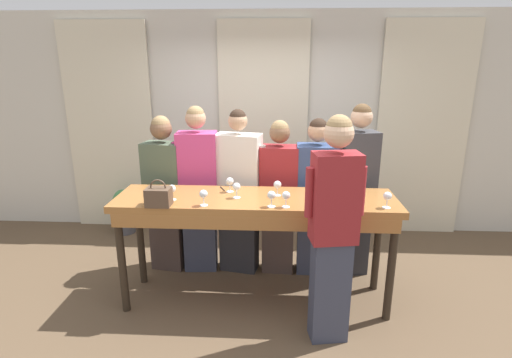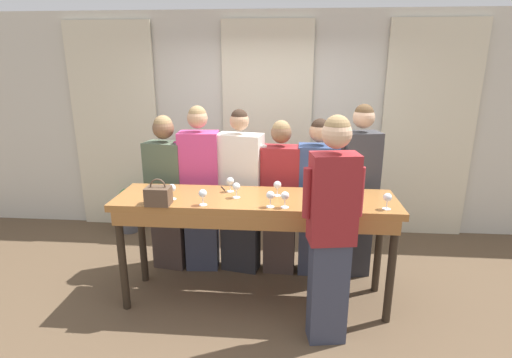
{
  "view_description": "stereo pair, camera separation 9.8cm",
  "coord_description": "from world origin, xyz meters",
  "px_view_note": "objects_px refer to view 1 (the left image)",
  "views": [
    {
      "loc": [
        0.19,
        -3.36,
        2.2
      ],
      "look_at": [
        0.0,
        0.06,
        1.19
      ],
      "focal_mm": 28.0,
      "sensor_mm": 36.0,
      "label": 1
    },
    {
      "loc": [
        0.29,
        -3.35,
        2.2
      ],
      "look_at": [
        0.0,
        0.06,
        1.19
      ],
      "focal_mm": 28.0,
      "sensor_mm": 36.0,
      "label": 2
    }
  ],
  "objects_px": {
    "wine_glass_center_mid": "(343,186)",
    "guest_cream_sweater": "(239,192)",
    "tasting_bar": "(255,210)",
    "wine_glass_front_mid": "(172,189)",
    "guest_striped_shirt": "(279,197)",
    "wine_glass_front_right": "(277,185)",
    "wine_glass_near_host": "(203,195)",
    "potted_plant": "(124,211)",
    "wine_glass_back_right": "(271,196)",
    "wine_glass_front_left": "(387,197)",
    "wine_glass_back_left": "(237,187)",
    "host_pouring": "(333,227)",
    "wine_glass_back_mid": "(333,185)",
    "guest_olive_jacket": "(165,192)",
    "wine_glass_center_right": "(230,182)",
    "wine_bottle": "(342,188)",
    "wine_glass_center_left": "(320,188)",
    "guest_beige_cap": "(356,189)",
    "guest_navy_coat": "(315,197)",
    "guest_pink_top": "(199,189)",
    "handbag": "(159,196)",
    "wine_glass_by_bottle": "(286,196)"
  },
  "relations": [
    {
      "from": "host_pouring",
      "to": "potted_plant",
      "type": "relative_size",
      "value": 3.1
    },
    {
      "from": "wine_glass_front_mid",
      "to": "wine_glass_back_mid",
      "type": "relative_size",
      "value": 1.0
    },
    {
      "from": "tasting_bar",
      "to": "wine_glass_near_host",
      "type": "height_order",
      "value": "wine_glass_near_host"
    },
    {
      "from": "wine_glass_back_mid",
      "to": "wine_glass_back_right",
      "type": "xyz_separation_m",
      "value": [
        -0.54,
        -0.31,
        0.0
      ]
    },
    {
      "from": "wine_glass_front_left",
      "to": "wine_glass_center_mid",
      "type": "xyz_separation_m",
      "value": [
        -0.32,
        0.29,
        0.0
      ]
    },
    {
      "from": "wine_glass_back_right",
      "to": "potted_plant",
      "type": "height_order",
      "value": "wine_glass_back_right"
    },
    {
      "from": "tasting_bar",
      "to": "guest_olive_jacket",
      "type": "distance_m",
      "value": 1.16
    },
    {
      "from": "guest_striped_shirt",
      "to": "host_pouring",
      "type": "height_order",
      "value": "host_pouring"
    },
    {
      "from": "wine_glass_front_mid",
      "to": "wine_glass_back_right",
      "type": "distance_m",
      "value": 0.88
    },
    {
      "from": "wine_glass_front_mid",
      "to": "potted_plant",
      "type": "distance_m",
      "value": 2.11
    },
    {
      "from": "guest_beige_cap",
      "to": "host_pouring",
      "type": "height_order",
      "value": "host_pouring"
    },
    {
      "from": "wine_glass_front_mid",
      "to": "guest_striped_shirt",
      "type": "relative_size",
      "value": 0.08
    },
    {
      "from": "handbag",
      "to": "guest_navy_coat",
      "type": "height_order",
      "value": "guest_navy_coat"
    },
    {
      "from": "wine_glass_front_mid",
      "to": "guest_navy_coat",
      "type": "bearing_deg",
      "value": 27.9
    },
    {
      "from": "wine_glass_center_mid",
      "to": "guest_striped_shirt",
      "type": "height_order",
      "value": "guest_striped_shirt"
    },
    {
      "from": "wine_glass_back_mid",
      "to": "guest_olive_jacket",
      "type": "distance_m",
      "value": 1.77
    },
    {
      "from": "wine_glass_front_right",
      "to": "guest_navy_coat",
      "type": "distance_m",
      "value": 0.72
    },
    {
      "from": "wine_glass_near_host",
      "to": "guest_olive_jacket",
      "type": "bearing_deg",
      "value": 124.71
    },
    {
      "from": "wine_bottle",
      "to": "wine_glass_center_right",
      "type": "height_order",
      "value": "wine_bottle"
    },
    {
      "from": "wine_glass_center_right",
      "to": "guest_striped_shirt",
      "type": "distance_m",
      "value": 0.7
    },
    {
      "from": "tasting_bar",
      "to": "wine_glass_back_left",
      "type": "bearing_deg",
      "value": -178.11
    },
    {
      "from": "wine_glass_near_host",
      "to": "wine_glass_by_bottle",
      "type": "bearing_deg",
      "value": -0.1
    },
    {
      "from": "wine_glass_center_left",
      "to": "potted_plant",
      "type": "xyz_separation_m",
      "value": [
        -2.39,
        1.47,
        -0.84
      ]
    },
    {
      "from": "wine_bottle",
      "to": "wine_glass_back_mid",
      "type": "height_order",
      "value": "wine_bottle"
    },
    {
      "from": "wine_glass_center_right",
      "to": "guest_striped_shirt",
      "type": "xyz_separation_m",
      "value": [
        0.45,
        0.44,
        -0.29
      ]
    },
    {
      "from": "wine_glass_back_left",
      "to": "wine_glass_back_mid",
      "type": "height_order",
      "value": "same"
    },
    {
      "from": "wine_glass_front_left",
      "to": "wine_glass_back_left",
      "type": "height_order",
      "value": "same"
    },
    {
      "from": "wine_glass_back_mid",
      "to": "host_pouring",
      "type": "xyz_separation_m",
      "value": [
        -0.07,
        -0.6,
        -0.15
      ]
    },
    {
      "from": "wine_glass_front_mid",
      "to": "guest_olive_jacket",
      "type": "relative_size",
      "value": 0.08
    },
    {
      "from": "wine_glass_center_left",
      "to": "wine_glass_near_host",
      "type": "distance_m",
      "value": 1.01
    },
    {
      "from": "tasting_bar",
      "to": "wine_glass_center_right",
      "type": "distance_m",
      "value": 0.36
    },
    {
      "from": "tasting_bar",
      "to": "wine_glass_near_host",
      "type": "distance_m",
      "value": 0.52
    },
    {
      "from": "wine_glass_front_right",
      "to": "guest_olive_jacket",
      "type": "xyz_separation_m",
      "value": [
        -1.18,
        0.52,
        -0.26
      ]
    },
    {
      "from": "guest_olive_jacket",
      "to": "guest_cream_sweater",
      "type": "xyz_separation_m",
      "value": [
        0.78,
        0.0,
        0.01
      ]
    },
    {
      "from": "guest_cream_sweater",
      "to": "tasting_bar",
      "type": "bearing_deg",
      "value": -70.77
    },
    {
      "from": "wine_glass_center_mid",
      "to": "guest_cream_sweater",
      "type": "relative_size",
      "value": 0.08
    },
    {
      "from": "wine_bottle",
      "to": "wine_glass_near_host",
      "type": "bearing_deg",
      "value": -171.7
    },
    {
      "from": "wine_bottle",
      "to": "potted_plant",
      "type": "distance_m",
      "value": 3.12
    },
    {
      "from": "wine_glass_back_right",
      "to": "host_pouring",
      "type": "relative_size",
      "value": 0.07
    },
    {
      "from": "guest_striped_shirt",
      "to": "wine_glass_front_right",
      "type": "bearing_deg",
      "value": -91.66
    },
    {
      "from": "wine_glass_back_left",
      "to": "guest_pink_top",
      "type": "xyz_separation_m",
      "value": [
        -0.47,
        0.61,
        -0.22
      ]
    },
    {
      "from": "wine_glass_center_left",
      "to": "guest_pink_top",
      "type": "relative_size",
      "value": 0.08
    },
    {
      "from": "wine_glass_back_right",
      "to": "potted_plant",
      "type": "xyz_separation_m",
      "value": [
        -1.98,
        1.71,
        -0.84
      ]
    },
    {
      "from": "wine_glass_center_left",
      "to": "guest_beige_cap",
      "type": "height_order",
      "value": "guest_beige_cap"
    },
    {
      "from": "wine_glass_center_left",
      "to": "wine_glass_center_right",
      "type": "bearing_deg",
      "value": 169.92
    },
    {
      "from": "wine_glass_back_mid",
      "to": "wine_glass_front_mid",
      "type": "bearing_deg",
      "value": -172.26
    },
    {
      "from": "guest_olive_jacket",
      "to": "potted_plant",
      "type": "bearing_deg",
      "value": 133.44
    },
    {
      "from": "wine_bottle",
      "to": "wine_glass_back_mid",
      "type": "relative_size",
      "value": 2.39
    },
    {
      "from": "tasting_bar",
      "to": "wine_glass_front_mid",
      "type": "xyz_separation_m",
      "value": [
        -0.72,
        -0.09,
        0.21
      ]
    },
    {
      "from": "host_pouring",
      "to": "potted_plant",
      "type": "xyz_separation_m",
      "value": [
        -2.45,
        1.99,
        -0.69
      ]
    }
  ]
}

